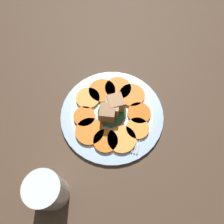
{
  "coord_description": "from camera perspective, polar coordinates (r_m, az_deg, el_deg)",
  "views": [
    {
      "loc": [
        -24.52,
        -7.56,
        56.35
      ],
      "look_at": [
        0.0,
        0.0,
        4.1
      ],
      "focal_mm": 35.0,
      "sensor_mm": 36.0,
      "label": 1
    }
  ],
  "objects": [
    {
      "name": "water_glass",
      "position": [
        0.51,
        -16.41,
        -19.21
      ],
      "size": [
        7.6,
        7.6,
        10.72
      ],
      "color": "silver",
      "rests_on": "table_slab"
    },
    {
      "name": "table_slab",
      "position": [
        0.61,
        0.0,
        -1.28
      ],
      "size": [
        120.0,
        120.0,
        2.0
      ],
      "primitive_type": "cube",
      "color": "#4C3828",
      "rests_on": "ground"
    },
    {
      "name": "carrot_slice_0",
      "position": [
        0.59,
        -7.21,
        -1.22
      ],
      "size": [
        5.83,
        5.83,
        0.83
      ],
      "primitive_type": "cylinder",
      "color": "orange",
      "rests_on": "plate"
    },
    {
      "name": "carrot_slice_4",
      "position": [
        0.57,
        6.67,
        -4.29
      ],
      "size": [
        5.98,
        5.98,
        0.83
      ],
      "primitive_type": "cylinder",
      "color": "orange",
      "rests_on": "plate"
    },
    {
      "name": "fork",
      "position": [
        0.58,
        7.03,
        -2.91
      ],
      "size": [
        17.62,
        2.81,
        0.4
      ],
      "rotation": [
        0.0,
        0.0,
        0.06
      ],
      "color": "#B2B2B7",
      "rests_on": "plate"
    },
    {
      "name": "carrot_slice_7",
      "position": [
        0.63,
        1.58,
        6.19
      ],
      "size": [
        7.47,
        7.47,
        0.83
      ],
      "primitive_type": "cylinder",
      "color": "orange",
      "rests_on": "plate"
    },
    {
      "name": "carrot_slice_9",
      "position": [
        0.61,
        -6.3,
        3.59
      ],
      "size": [
        6.61,
        6.61,
        0.83
      ],
      "primitive_type": "cylinder",
      "color": "#F9963A",
      "rests_on": "plate"
    },
    {
      "name": "carrot_slice_2",
      "position": [
        0.56,
        -1.67,
        -7.56
      ],
      "size": [
        6.28,
        6.28,
        0.83
      ],
      "primitive_type": "cylinder",
      "color": "orange",
      "rests_on": "plate"
    },
    {
      "name": "plate",
      "position": [
        0.6,
        0.0,
        -0.67
      ],
      "size": [
        27.91,
        27.91,
        1.05
      ],
      "color": "#99B7D1",
      "rests_on": "table_slab"
    },
    {
      "name": "carrot_slice_8",
      "position": [
        0.62,
        -2.59,
        5.58
      ],
      "size": [
        7.54,
        7.54,
        0.83
      ],
      "primitive_type": "cylinder",
      "color": "orange",
      "rests_on": "plate"
    },
    {
      "name": "carrot_slice_1",
      "position": [
        0.57,
        -5.85,
        -5.07
      ],
      "size": [
        7.43,
        7.43,
        0.83
      ],
      "primitive_type": "cylinder",
      "color": "orange",
      "rests_on": "plate"
    },
    {
      "name": "carrot_slice_6",
      "position": [
        0.62,
        5.19,
        4.36
      ],
      "size": [
        7.22,
        7.22,
        0.83
      ],
      "primitive_type": "cylinder",
      "color": "orange",
      "rests_on": "plate"
    },
    {
      "name": "center_pile",
      "position": [
        0.57,
        -0.08,
        0.65
      ],
      "size": [
        8.51,
        7.66,
        5.65
      ],
      "color": "#2D6033",
      "rests_on": "plate"
    },
    {
      "name": "carrot_slice_3",
      "position": [
        0.56,
        2.54,
        -7.13
      ],
      "size": [
        7.36,
        7.36,
        0.83
      ],
      "primitive_type": "cylinder",
      "color": "#F9963A",
      "rests_on": "plate"
    },
    {
      "name": "carrot_slice_5",
      "position": [
        0.59,
        7.06,
        -0.32
      ],
      "size": [
        6.29,
        6.29,
        0.83
      ],
      "primitive_type": "cylinder",
      "color": "#D55F13",
      "rests_on": "plate"
    }
  ]
}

